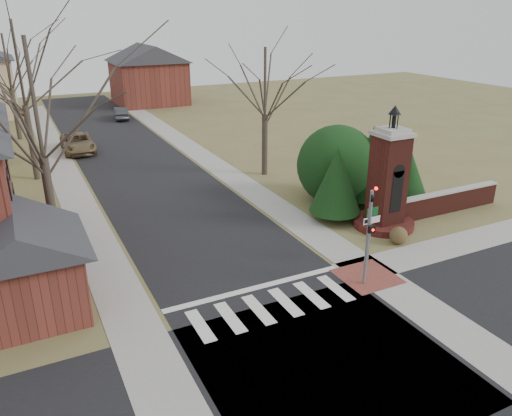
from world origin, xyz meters
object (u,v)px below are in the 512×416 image
brick_gate_monument (387,188)px  distant_car (121,113)px  traffic_signal_pole (369,228)px  pickup_truck (78,143)px  sign_post (371,224)px

brick_gate_monument → distant_car: 35.38m
traffic_signal_pole → distant_car: (-1.66, 39.19, -1.94)m
distant_car → traffic_signal_pole: bearing=101.6°
pickup_truck → distant_car: 13.11m
traffic_signal_pole → distant_car: 39.27m
traffic_signal_pole → distant_car: traffic_signal_pole is taller
brick_gate_monument → pickup_truck: (-12.40, 23.13, -1.44)m
pickup_truck → sign_post: bearing=-70.2°
sign_post → pickup_truck: size_ratio=0.52×
pickup_truck → distant_car: (6.04, 11.64, -0.09)m
distant_car → pickup_truck: bearing=71.7°
traffic_signal_pole → pickup_truck: size_ratio=0.86×
sign_post → distant_car: 37.91m
distant_car → brick_gate_monument: bearing=109.5°
traffic_signal_pole → brick_gate_monument: size_ratio=0.69×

